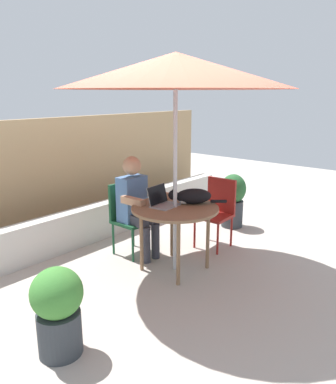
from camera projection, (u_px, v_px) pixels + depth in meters
name	position (u px, v px, depth m)	size (l,w,h in m)	color
ground_plane	(175.00, 269.00, 4.31)	(14.00, 14.00, 0.00)	#ADA399
fence_back	(63.00, 175.00, 5.39)	(5.88, 0.08, 1.61)	tan
planter_wall_low	(95.00, 222.00, 5.13)	(5.29, 0.20, 0.48)	beige
patio_table	(175.00, 213.00, 4.14)	(0.95, 0.95, 0.73)	brown
patio_umbrella	(176.00, 71.00, 3.77)	(2.36, 2.36, 2.32)	#B7B7BC
chair_occupied	(128.00, 213.00, 4.65)	(0.40, 0.40, 0.88)	#194C2D
chair_empty	(217.00, 207.00, 4.86)	(0.42, 0.42, 0.88)	maroon
person_seated	(136.00, 202.00, 4.51)	(0.48, 0.48, 1.22)	#4C72A5
laptop	(161.00, 200.00, 4.16)	(0.32, 0.28, 0.21)	gray
cat	(191.00, 196.00, 4.23)	(0.49, 0.50, 0.17)	black
potted_plant_near_fence	(233.00, 198.00, 5.58)	(0.37, 0.37, 0.79)	#33383D
potted_plant_by_chair	(58.00, 309.00, 2.83)	(0.39, 0.39, 0.70)	#33383D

